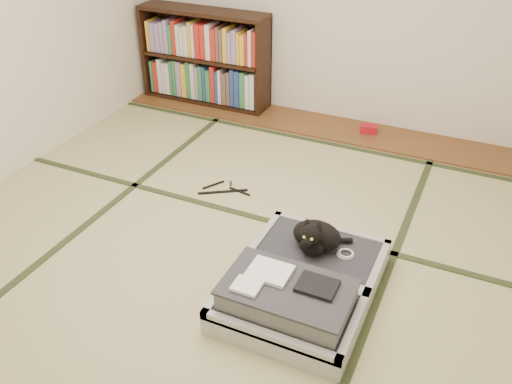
% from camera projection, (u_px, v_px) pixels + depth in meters
% --- Properties ---
extents(floor, '(4.50, 4.50, 0.00)m').
position_uv_depth(floor, '(226.00, 249.00, 3.50)').
color(floor, tan).
rests_on(floor, ground).
extents(wood_strip, '(4.00, 0.50, 0.02)m').
position_uv_depth(wood_strip, '(325.00, 127.00, 5.03)').
color(wood_strip, brown).
rests_on(wood_strip, ground).
extents(red_item, '(0.16, 0.12, 0.07)m').
position_uv_depth(red_item, '(369.00, 129.00, 4.89)').
color(red_item, '#B40E1F').
rests_on(red_item, wood_strip).
extents(room_shell, '(4.50, 4.50, 4.50)m').
position_uv_depth(room_shell, '(218.00, 20.00, 2.72)').
color(room_shell, white).
rests_on(room_shell, ground).
extents(tatami_borders, '(4.00, 4.50, 0.01)m').
position_uv_depth(tatami_borders, '(258.00, 210.00, 3.88)').
color(tatami_borders, '#2D381E').
rests_on(tatami_borders, ground).
extents(bookcase, '(1.30, 0.30, 0.92)m').
position_uv_depth(bookcase, '(205.00, 59.00, 5.31)').
color(bookcase, black).
rests_on(bookcase, wood_strip).
extents(suitcase, '(0.77, 1.02, 0.30)m').
position_uv_depth(suitcase, '(300.00, 286.00, 3.05)').
color(suitcase, silver).
rests_on(suitcase, floor).
extents(cat, '(0.34, 0.34, 0.28)m').
position_uv_depth(cat, '(316.00, 237.00, 3.20)').
color(cat, black).
rests_on(cat, suitcase).
extents(cable_coil, '(0.11, 0.11, 0.03)m').
position_uv_depth(cable_coil, '(346.00, 254.00, 3.21)').
color(cable_coil, white).
rests_on(cable_coil, suitcase).
extents(hanger, '(0.37, 0.27, 0.01)m').
position_uv_depth(hanger, '(225.00, 190.00, 4.10)').
color(hanger, black).
rests_on(hanger, floor).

